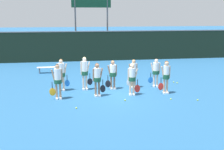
{
  "coord_description": "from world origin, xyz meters",
  "views": [
    {
      "loc": [
        -1.94,
        -13.18,
        4.08
      ],
      "look_at": [
        -0.0,
        0.1,
        0.92
      ],
      "focal_mm": 42.0,
      "sensor_mm": 36.0,
      "label": 1
    }
  ],
  "objects": [
    {
      "name": "ground_plane",
      "position": [
        0.0,
        0.0,
        0.0
      ],
      "size": [
        140.0,
        140.0,
        0.0
      ],
      "primitive_type": "plane",
      "color": "#235684"
    },
    {
      "name": "fence_windscreen",
      "position": [
        0.0,
        9.6,
        1.33
      ],
      "size": [
        60.0,
        0.08,
        2.62
      ],
      "color": "black",
      "rests_on": "ground_plane"
    },
    {
      "name": "scoreboard",
      "position": [
        -0.29,
        11.04,
        4.72
      ],
      "size": [
        3.54,
        0.15,
        6.05
      ],
      "color": "#515156",
      "rests_on": "ground_plane"
    },
    {
      "name": "bench_courtside",
      "position": [
        -3.63,
        5.24,
        0.37
      ],
      "size": [
        1.83,
        0.4,
        0.42
      ],
      "rotation": [
        0.0,
        0.0,
        0.02
      ],
      "color": "silver",
      "rests_on": "ground_plane"
    },
    {
      "name": "player_0",
      "position": [
        -2.77,
        -0.75,
        1.02
      ],
      "size": [
        0.66,
        0.37,
        1.74
      ],
      "rotation": [
        0.0,
        0.0,
        0.11
      ],
      "color": "tan",
      "rests_on": "ground_plane"
    },
    {
      "name": "player_1",
      "position": [
        -0.84,
        -0.56,
        1.01
      ],
      "size": [
        0.64,
        0.37,
        1.7
      ],
      "rotation": [
        0.0,
        0.0,
        0.18
      ],
      "color": "#8C664C",
      "rests_on": "ground_plane"
    },
    {
      "name": "player_2",
      "position": [
        0.93,
        -0.64,
        0.98
      ],
      "size": [
        0.65,
        0.36,
        1.66
      ],
      "rotation": [
        0.0,
        0.0,
        -0.03
      ],
      "color": "beige",
      "rests_on": "ground_plane"
    },
    {
      "name": "player_3",
      "position": [
        2.71,
        -0.6,
        1.03
      ],
      "size": [
        0.63,
        0.34,
        1.73
      ],
      "rotation": [
        0.0,
        0.0,
        0.02
      ],
      "color": "tan",
      "rests_on": "ground_plane"
    },
    {
      "name": "player_4",
      "position": [
        -2.65,
        0.7,
        1.03
      ],
      "size": [
        0.66,
        0.4,
        1.73
      ],
      "rotation": [
        0.0,
        0.0,
        -0.11
      ],
      "color": "beige",
      "rests_on": "ground_plane"
    },
    {
      "name": "player_5",
      "position": [
        -1.4,
        0.69,
        1.07
      ],
      "size": [
        0.64,
        0.36,
        1.82
      ],
      "rotation": [
        0.0,
        0.0,
        0.1
      ],
      "color": "beige",
      "rests_on": "ground_plane"
    },
    {
      "name": "player_6",
      "position": [
        0.11,
        0.6,
        0.94
      ],
      "size": [
        0.66,
        0.38,
        1.6
      ],
      "rotation": [
        0.0,
        0.0,
        0.16
      ],
      "color": "#8C664C",
      "rests_on": "ground_plane"
    },
    {
      "name": "player_7",
      "position": [
        1.29,
        0.7,
        0.93
      ],
      "size": [
        0.61,
        0.34,
        1.61
      ],
      "rotation": [
        0.0,
        0.0,
        0.08
      ],
      "color": "tan",
      "rests_on": "ground_plane"
    },
    {
      "name": "player_8",
      "position": [
        2.58,
        0.71,
        0.97
      ],
      "size": [
        0.67,
        0.39,
        1.64
      ],
      "rotation": [
        0.0,
        0.0,
        -0.16
      ],
      "color": "beige",
      "rests_on": "ground_plane"
    },
    {
      "name": "tennis_ball_0",
      "position": [
        0.4,
        -1.48,
        0.04
      ],
      "size": [
        0.07,
        0.07,
        0.07
      ],
      "primitive_type": "sphere",
      "color": "#CCE033",
      "rests_on": "ground_plane"
    },
    {
      "name": "tennis_ball_1",
      "position": [
        3.86,
        -1.95,
        0.04
      ],
      "size": [
        0.07,
        0.07,
        0.07
      ],
      "primitive_type": "sphere",
      "color": "#CCE033",
      "rests_on": "ground_plane"
    },
    {
      "name": "tennis_ball_2",
      "position": [
        -1.93,
        -2.22,
        0.04
      ],
      "size": [
        0.07,
        0.07,
        0.07
      ],
      "primitive_type": "sphere",
      "color": "#CCE033",
      "rests_on": "ground_plane"
    },
    {
      "name": "tennis_ball_3",
      "position": [
        3.97,
        1.44,
        0.04
      ],
      "size": [
        0.07,
        0.07,
        0.07
      ],
      "primitive_type": "sphere",
      "color": "#CCE033",
      "rests_on": "ground_plane"
    },
    {
      "name": "tennis_ball_4",
      "position": [
        4.1,
        1.24,
        0.03
      ],
      "size": [
        0.07,
        0.07,
        0.07
      ],
      "primitive_type": "sphere",
      "color": "#CCE033",
      "rests_on": "ground_plane"
    },
    {
      "name": "tennis_ball_5",
      "position": [
        2.63,
        -1.63,
        0.04
      ],
      "size": [
        0.07,
        0.07,
        0.07
      ],
      "primitive_type": "sphere",
      "color": "#CCE033",
      "rests_on": "ground_plane"
    }
  ]
}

